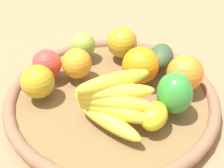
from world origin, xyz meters
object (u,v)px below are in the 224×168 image
Objects in this scene: orange_2 at (185,73)px; avocado at (161,57)px; orange_0 at (77,63)px; apple_3 at (83,45)px; lemon_0 at (154,116)px; apple_0 at (122,42)px; bell_pepper at (174,93)px; orange_1 at (141,65)px; apple_1 at (47,64)px; banana_bunch at (113,101)px; apple_2 at (38,82)px.

orange_2 reaches higher than avocado.
orange_0 is 0.09m from apple_3.
apple_3 is (-0.17, 0.24, 0.01)m from lemon_0.
lemon_0 is at bearing -74.04° from apple_0.
orange_0 reaches higher than apple_3.
bell_pepper is at bearing -112.20° from orange_2.
apple_1 is (-0.21, 0.00, -0.01)m from orange_1.
lemon_0 is 0.26m from apple_0.
orange_2 is 0.31m from apple_1.
bell_pepper is (0.21, -0.19, 0.01)m from apple_3.
orange_0 is 1.09× the size of apple_3.
apple_1 is at bearing -176.53° from orange_0.
banana_bunch is (-0.12, -0.03, 0.00)m from bell_pepper.
avocado is (0.10, 0.19, -0.02)m from banana_bunch.
apple_1 is (-0.07, -0.00, -0.00)m from orange_0.
orange_2 is (0.24, -0.12, 0.01)m from apple_3.
lemon_0 is 1.00× the size of apple_1.
apple_2 is at bearing 158.92° from banana_bunch.
bell_pepper is 1.10× the size of orange_2.
apple_3 is 0.77× the size of orange_1.
bell_pepper reaches higher than lemon_0.
apple_1 is at bearing -131.50° from bell_pepper.
apple_0 is (-0.14, 0.12, -0.00)m from orange_2.
orange_0 is 0.45× the size of banana_bunch.
banana_bunch reaches higher than apple_1.
apple_2 is 0.32m from orange_2.
apple_2 is 0.87× the size of orange_1.
orange_1 reaches higher than apple_0.
orange_0 reaches higher than lemon_0.
apple_2 is at bearing -135.33° from apple_0.
apple_0 is (0.17, 0.17, 0.00)m from apple_2.
lemon_0 is 0.07m from bell_pepper.
apple_2 is 0.94× the size of apple_0.
banana_bunch is 1.85× the size of avocado.
apple_3 is 0.84× the size of apple_0.
apple_0 is at bearing 43.58° from orange_0.
lemon_0 is at bearing -80.12° from orange_1.
apple_3 is at bearing 146.77° from orange_1.
orange_0 is 0.24m from bell_pepper.
apple_1 reaches higher than avocado.
orange_2 is (0.24, -0.03, 0.00)m from orange_0.
lemon_0 is at bearing -54.54° from apple_3.
apple_3 is 0.28m from bell_pepper.
banana_bunch reaches higher than orange_2.
apple_3 is at bearing 154.31° from orange_2.
apple_3 is at bearing -175.39° from apple_0.
lemon_0 is 0.93× the size of apple_2.
bell_pepper is at bearing -84.56° from avocado.
apple_2 is 1.12× the size of apple_3.
orange_0 is at bearing -165.95° from avocado.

